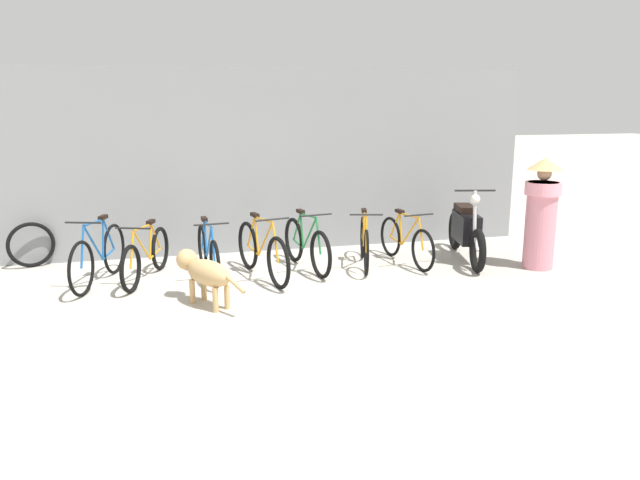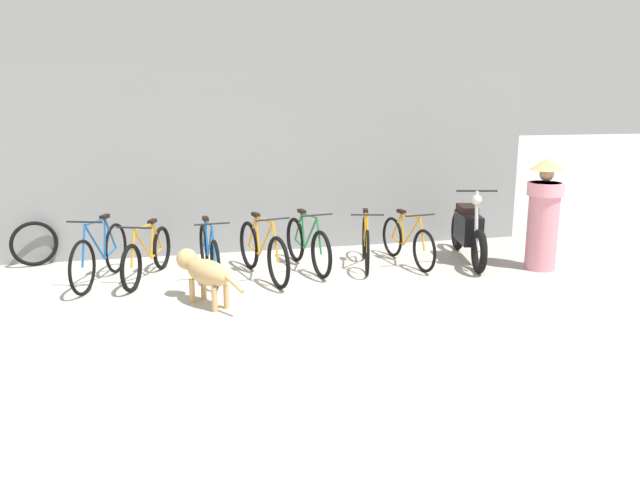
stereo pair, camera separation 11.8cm
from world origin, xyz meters
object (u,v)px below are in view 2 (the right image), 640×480
(bicycle_4, at_px, (308,245))
(bicycle_0, at_px, (100,255))
(motorcycle, at_px, (468,231))
(bicycle_2, at_px, (209,253))
(person_in_robes, at_px, (544,212))
(bicycle_1, at_px, (147,256))
(stray_dog, at_px, (204,271))
(bicycle_5, at_px, (366,243))
(bicycle_6, at_px, (407,242))
(spare_tire_left, at_px, (34,244))
(bicycle_3, at_px, (263,252))

(bicycle_4, bearing_deg, bicycle_0, -99.09)
(bicycle_4, distance_m, motorcycle, 2.45)
(bicycle_2, distance_m, person_in_robes, 4.72)
(bicycle_1, distance_m, stray_dog, 1.40)
(bicycle_0, height_order, stray_dog, bicycle_0)
(bicycle_4, height_order, stray_dog, bicycle_4)
(bicycle_5, distance_m, stray_dog, 2.66)
(bicycle_6, bearing_deg, person_in_robes, 60.59)
(bicycle_4, relative_size, spare_tire_left, 2.46)
(bicycle_0, distance_m, person_in_robes, 6.13)
(bicycle_5, relative_size, motorcycle, 0.79)
(bicycle_4, relative_size, person_in_robes, 1.03)
(bicycle_6, bearing_deg, bicycle_2, -97.28)
(motorcycle, bearing_deg, bicycle_2, -76.98)
(motorcycle, height_order, stray_dog, motorcycle)
(motorcycle, bearing_deg, bicycle_6, -78.85)
(bicycle_1, height_order, stray_dog, bicycle_1)
(bicycle_6, height_order, stray_dog, bicycle_6)
(bicycle_6, height_order, motorcycle, motorcycle)
(bicycle_3, bearing_deg, stray_dog, -54.99)
(bicycle_0, xyz_separation_m, bicycle_2, (1.42, -0.03, -0.04))
(stray_dog, bearing_deg, bicycle_2, -37.74)
(bicycle_6, relative_size, spare_tire_left, 2.37)
(bicycle_0, relative_size, spare_tire_left, 2.49)
(bicycle_3, bearing_deg, bicycle_1, -113.50)
(bicycle_5, height_order, bicycle_6, bicycle_5)
(bicycle_6, bearing_deg, bicycle_1, -98.00)
(bicycle_5, bearing_deg, bicycle_6, 103.66)
(bicycle_6, distance_m, stray_dog, 3.24)
(bicycle_0, height_order, motorcycle, motorcycle)
(bicycle_5, xyz_separation_m, stray_dog, (-2.38, -1.19, 0.06))
(bicycle_1, height_order, person_in_robes, person_in_robes)
(person_in_robes, distance_m, spare_tire_left, 7.34)
(bicycle_2, bearing_deg, person_in_robes, 76.42)
(bicycle_0, distance_m, motorcycle, 5.26)
(bicycle_4, xyz_separation_m, motorcycle, (2.45, -0.09, 0.10))
(bicycle_4, distance_m, bicycle_6, 1.50)
(person_in_robes, bearing_deg, motorcycle, -81.29)
(bicycle_4, xyz_separation_m, bicycle_6, (1.50, -0.05, -0.02))
(bicycle_2, xyz_separation_m, stray_dog, (-0.13, -1.17, 0.07))
(bicycle_5, relative_size, stray_dog, 1.37)
(bicycle_5, xyz_separation_m, bicycle_6, (0.64, -0.01, -0.02))
(bicycle_1, bearing_deg, bicycle_2, 106.39)
(bicycle_5, distance_m, spare_tire_left, 4.83)
(bicycle_0, height_order, person_in_robes, person_in_robes)
(motorcycle, relative_size, stray_dog, 1.74)
(bicycle_2, bearing_deg, bicycle_6, 85.15)
(bicycle_4, xyz_separation_m, person_in_robes, (3.26, -0.76, 0.48))
(bicycle_0, xyz_separation_m, bicycle_3, (2.12, -0.26, -0.01))
(bicycle_3, distance_m, bicycle_6, 2.20)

